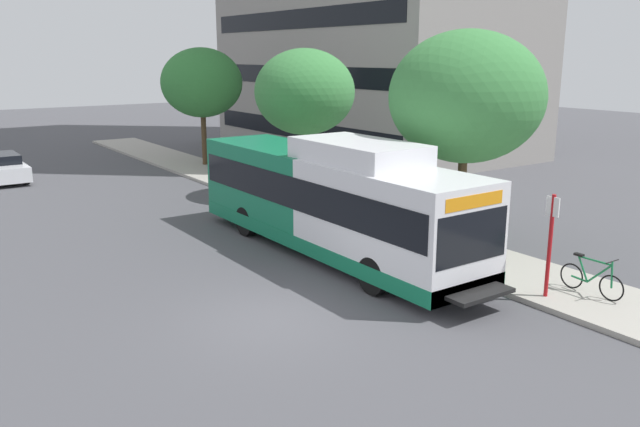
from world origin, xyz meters
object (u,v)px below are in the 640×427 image
at_px(street_tree_mid_block, 305,92).
at_px(parked_car_far_lane, 2,168).
at_px(street_tree_far_block, 202,83).
at_px(bus_stop_sign_pole, 550,238).
at_px(street_tree_near_stop, 466,97).
at_px(bicycle_parked, 591,278).
at_px(transit_bus, 330,200).

relative_size(street_tree_mid_block, parked_car_far_lane, 1.36).
bearing_deg(street_tree_far_block, bus_stop_sign_pole, -94.04).
bearing_deg(parked_car_far_lane, street_tree_near_stop, -64.47).
distance_m(street_tree_near_stop, street_tree_mid_block, 9.09).
bearing_deg(bicycle_parked, transit_bus, 114.07).
distance_m(bicycle_parked, street_tree_mid_block, 14.66).
distance_m(street_tree_far_block, parked_car_far_lane, 10.77).
height_order(street_tree_mid_block, street_tree_far_block, street_tree_far_block).
xyz_separation_m(street_tree_mid_block, parked_car_far_lane, (-10.04, 11.56, -3.83)).
distance_m(bus_stop_sign_pole, bicycle_parked, 1.60).
distance_m(transit_bus, street_tree_far_block, 17.51).
bearing_deg(street_tree_far_block, street_tree_near_stop, -90.05).
height_order(bus_stop_sign_pole, street_tree_near_stop, street_tree_near_stop).
bearing_deg(parked_car_far_lane, bus_stop_sign_pole, -71.83).
distance_m(transit_bus, street_tree_near_stop, 5.16).
xyz_separation_m(bicycle_parked, street_tree_near_stop, (0.60, 5.01, 4.20)).
distance_m(transit_bus, parked_car_far_lane, 19.75).
relative_size(transit_bus, parked_car_far_lane, 2.72).
bearing_deg(street_tree_near_stop, parked_car_far_lane, 115.53).
distance_m(bicycle_parked, parked_car_far_lane, 27.28).
relative_size(street_tree_mid_block, street_tree_far_block, 0.98).
relative_size(street_tree_near_stop, street_tree_mid_block, 1.08).
bearing_deg(bicycle_parked, parked_car_far_lane, 109.85).
distance_m(street_tree_near_stop, parked_car_far_lane, 23.24).
bearing_deg(bus_stop_sign_pole, transit_bus, 108.02).
distance_m(transit_bus, bus_stop_sign_pole, 6.69).
bearing_deg(bicycle_parked, street_tree_mid_block, 86.85).
bearing_deg(transit_bus, bus_stop_sign_pole, -71.98).
xyz_separation_m(transit_bus, street_tree_far_block, (3.71, 16.88, 2.84)).
bearing_deg(street_tree_mid_block, street_tree_near_stop, -91.13).
bearing_deg(transit_bus, bicycle_parked, -65.93).
xyz_separation_m(bus_stop_sign_pole, street_tree_near_stop, (1.62, 4.45, 3.11)).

